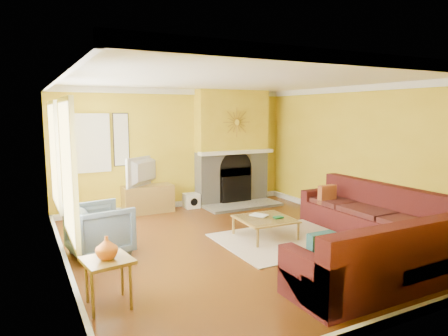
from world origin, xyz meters
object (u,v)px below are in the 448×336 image
armchair (100,229)px  side_table (108,283)px  coffee_table (265,228)px  media_console (148,199)px  sectional_sofa (333,223)px

armchair → side_table: size_ratio=1.56×
coffee_table → armchair: bearing=170.1°
coffee_table → side_table: bearing=-156.4°
coffee_table → side_table: size_ratio=1.62×
media_console → side_table: media_console is taller
coffee_table → media_console: (-1.30, 2.70, 0.12)m
armchair → side_table: armchair is taller
sectional_sofa → armchair: 3.63m
media_console → side_table: (-1.65, -3.98, -0.02)m
media_console → armchair: armchair is taller
coffee_table → armchair: size_ratio=1.04×
coffee_table → armchair: 2.76m
sectional_sofa → media_console: (-1.88, 3.74, -0.15)m
sectional_sofa → side_table: sectional_sofa is taller
side_table → media_console: bearing=67.5°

